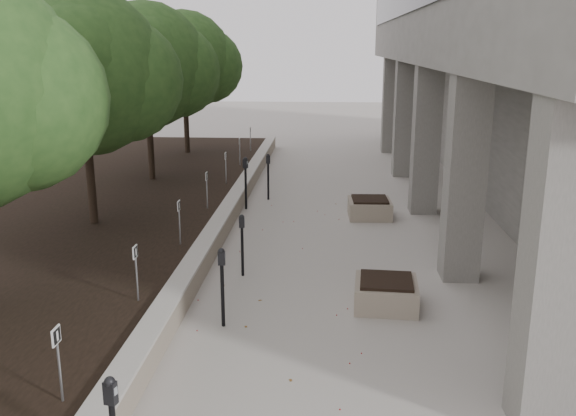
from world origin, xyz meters
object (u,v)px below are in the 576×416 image
(parking_meter_2, at_px, (222,288))
(parking_meter_3, at_px, (242,245))
(crabapple_tree_4, at_px, (147,92))
(planter_back, at_px, (370,208))
(planter_front, at_px, (386,293))
(parking_meter_5, at_px, (268,177))
(crabapple_tree_3, at_px, (85,108))
(parking_meter_4, at_px, (246,183))
(crabapple_tree_5, at_px, (185,82))

(parking_meter_2, distance_m, parking_meter_3, 2.32)
(crabapple_tree_4, bearing_deg, planter_back, -21.48)
(parking_meter_2, bearing_deg, planter_front, 15.16)
(crabapple_tree_4, xyz_separation_m, parking_meter_5, (3.78, -0.88, -2.42))
(crabapple_tree_3, bearing_deg, parking_meter_4, 42.32)
(parking_meter_4, bearing_deg, crabapple_tree_3, -116.18)
(parking_meter_4, relative_size, parking_meter_5, 1.07)
(planter_back, bearing_deg, crabapple_tree_4, 158.52)
(crabapple_tree_4, distance_m, parking_meter_5, 4.58)
(planter_back, bearing_deg, crabapple_tree_5, 131.27)
(parking_meter_4, bearing_deg, crabapple_tree_5, 136.39)
(crabapple_tree_5, xyz_separation_m, planter_back, (6.70, -7.64, -2.86))
(planter_front, bearing_deg, planter_back, 89.28)
(parking_meter_4, distance_m, parking_meter_5, 1.26)
(crabapple_tree_3, xyz_separation_m, parking_meter_5, (3.78, 4.12, -2.42))
(crabapple_tree_5, distance_m, planter_front, 15.35)
(parking_meter_5, bearing_deg, crabapple_tree_5, 111.91)
(parking_meter_5, distance_m, planter_front, 8.19)
(parking_meter_2, bearing_deg, crabapple_tree_3, 125.92)
(planter_front, bearing_deg, crabapple_tree_3, 151.85)
(crabapple_tree_3, height_order, parking_meter_2, crabapple_tree_3)
(crabapple_tree_3, distance_m, parking_meter_5, 6.09)
(crabapple_tree_5, relative_size, parking_meter_4, 3.63)
(parking_meter_2, height_order, parking_meter_4, parking_meter_4)
(crabapple_tree_3, relative_size, crabapple_tree_5, 1.00)
(parking_meter_2, bearing_deg, planter_back, 63.11)
(parking_meter_2, distance_m, planter_back, 7.47)
(parking_meter_2, bearing_deg, crabapple_tree_5, 100.33)
(parking_meter_4, xyz_separation_m, planter_front, (3.37, -6.52, -0.49))
(crabapple_tree_4, bearing_deg, crabapple_tree_5, 90.00)
(crabapple_tree_4, distance_m, parking_meter_3, 8.56)
(crabapple_tree_3, distance_m, planter_front, 8.05)
(crabapple_tree_3, xyz_separation_m, crabapple_tree_5, (0.00, 10.00, 0.00))
(parking_meter_2, height_order, parking_meter_5, parking_meter_5)
(parking_meter_3, relative_size, planter_back, 1.14)
(parking_meter_3, bearing_deg, planter_front, -32.25)
(parking_meter_2, relative_size, planter_back, 1.21)
(parking_meter_3, height_order, planter_back, parking_meter_3)
(crabapple_tree_4, distance_m, planter_front, 11.19)
(crabapple_tree_3, relative_size, planter_back, 4.85)
(parking_meter_2, relative_size, parking_meter_5, 0.98)
(parking_meter_2, bearing_deg, parking_meter_5, 86.01)
(parking_meter_3, relative_size, parking_meter_4, 0.86)
(parking_meter_4, bearing_deg, parking_meter_3, -61.69)
(parking_meter_5, relative_size, planter_front, 1.27)
(crabapple_tree_4, height_order, parking_meter_2, crabapple_tree_4)
(crabapple_tree_4, distance_m, planter_back, 7.75)
(parking_meter_3, height_order, parking_meter_5, parking_meter_5)
(parking_meter_3, bearing_deg, planter_back, 51.90)
(parking_meter_3, bearing_deg, crabapple_tree_4, 111.79)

